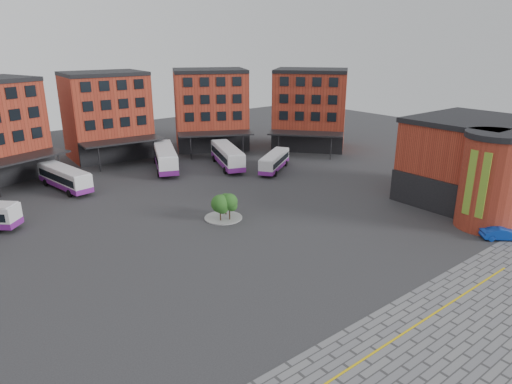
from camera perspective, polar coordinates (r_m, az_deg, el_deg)
ground at (r=43.40m, az=2.84°, el=-8.51°), size 160.00×160.00×0.00m
yellow_line at (r=37.12m, az=20.25°, el=-14.79°), size 26.00×0.15×0.02m
main_building at (r=71.40m, az=-21.07°, el=7.24°), size 94.14×42.48×14.60m
east_building at (r=61.95m, az=25.34°, el=3.27°), size 17.40×15.40×10.60m
tree_island at (r=52.12m, az=-3.91°, el=-1.56°), size 4.40×4.40×3.21m
bus_c at (r=67.93m, az=-22.81°, el=1.65°), size 4.24×11.22×3.09m
bus_d at (r=73.87m, az=-11.28°, el=4.24°), size 7.59×12.71×3.55m
bus_e at (r=74.07m, az=-3.61°, el=4.54°), size 6.90×12.24×3.39m
bus_f at (r=71.98m, az=2.32°, el=3.87°), size 9.47×7.27×2.77m
blue_car at (r=53.71m, az=28.33°, el=-4.58°), size 4.00×3.69×1.33m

